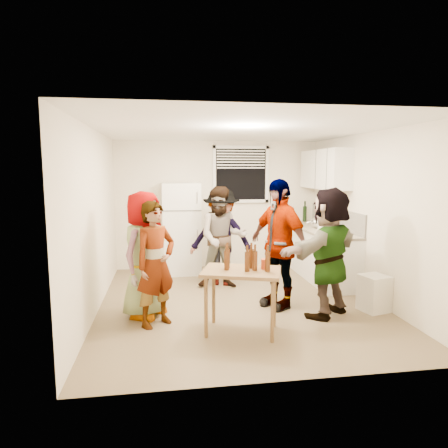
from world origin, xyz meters
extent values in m
cube|color=white|center=(-0.75, 1.88, 0.85)|extent=(0.70, 0.70, 1.70)
cube|color=white|center=(1.70, 1.15, 0.43)|extent=(0.60, 2.20, 0.86)
cube|color=#C0B299|center=(1.70, 1.15, 0.88)|extent=(0.64, 2.22, 0.04)
cube|color=#ABA59D|center=(1.99, 1.15, 1.08)|extent=(0.03, 2.20, 0.36)
cube|color=white|center=(1.83, 1.35, 1.95)|extent=(0.34, 1.60, 0.70)
cylinder|color=white|center=(1.68, 1.05, 0.90)|extent=(0.13, 0.13, 0.28)
cylinder|color=black|center=(1.75, 2.10, 0.90)|extent=(0.08, 0.08, 0.31)
cylinder|color=#47230C|center=(1.60, 0.66, 0.90)|extent=(0.05, 0.05, 0.21)
cylinder|color=#0F25BE|center=(1.54, 0.39, 0.90)|extent=(0.08, 0.08, 0.11)
cube|color=#F3E85C|center=(1.92, 1.50, 0.98)|extent=(0.02, 0.20, 0.16)
cube|color=silver|center=(1.79, -0.63, 0.25)|extent=(0.41, 0.41, 0.50)
cylinder|color=#47230C|center=(-0.33, -0.99, 0.77)|extent=(0.05, 0.05, 0.20)
cylinder|color=#B73E1A|center=(0.11, -1.07, 0.77)|extent=(0.09, 0.09, 0.12)
imported|color=gray|center=(-1.34, -0.34, 0.00)|extent=(1.86, 1.55, 0.53)
imported|color=#141933|center=(-1.18, -0.69, 0.00)|extent=(1.42, 1.59, 0.38)
imported|color=brown|center=(-0.13, 0.80, 0.00)|extent=(1.02, 1.76, 0.63)
imported|color=#3D3C41|center=(-0.12, 0.96, 0.00)|extent=(1.47, 1.87, 0.61)
imported|color=black|center=(0.51, -0.25, 0.00)|extent=(2.11, 1.79, 0.44)
imported|color=#EE9A5B|center=(1.08, -0.68, 0.00)|extent=(2.31, 2.34, 0.51)
camera|label=1|loc=(-1.06, -5.59, 1.95)|focal=32.00mm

